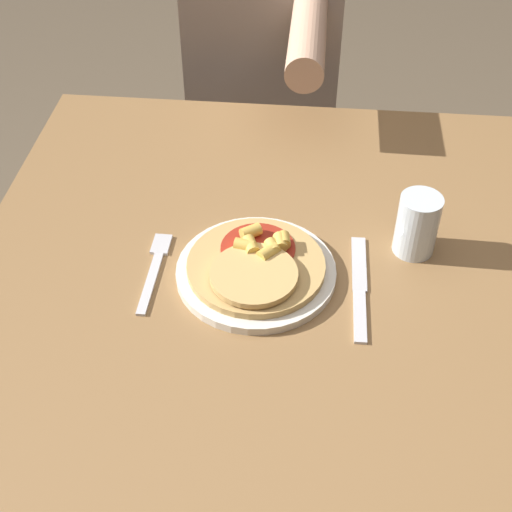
% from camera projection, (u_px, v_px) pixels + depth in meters
% --- Properties ---
extents(ground_plane, '(8.00, 8.00, 0.00)m').
position_uv_depth(ground_plane, '(267.00, 509.00, 1.63)').
color(ground_plane, brown).
extents(dining_table, '(0.95, 0.95, 0.77)m').
position_uv_depth(dining_table, '(271.00, 320.00, 1.19)').
color(dining_table, olive).
rests_on(dining_table, ground_plane).
extents(plate, '(0.24, 0.24, 0.01)m').
position_uv_depth(plate, '(256.00, 272.00, 1.08)').
color(plate, silver).
rests_on(plate, dining_table).
extents(pizza, '(0.21, 0.21, 0.04)m').
position_uv_depth(pizza, '(256.00, 264.00, 1.07)').
color(pizza, tan).
rests_on(pizza, plate).
extents(fork, '(0.03, 0.18, 0.00)m').
position_uv_depth(fork, '(155.00, 267.00, 1.10)').
color(fork, silver).
rests_on(fork, dining_table).
extents(knife, '(0.02, 0.22, 0.00)m').
position_uv_depth(knife, '(359.00, 289.00, 1.06)').
color(knife, silver).
rests_on(knife, dining_table).
extents(drinking_glass, '(0.07, 0.07, 0.10)m').
position_uv_depth(drinking_glass, '(417.00, 225.00, 1.09)').
color(drinking_glass, silver).
rests_on(drinking_glass, dining_table).
extents(person_diner, '(0.35, 0.52, 1.24)m').
position_uv_depth(person_diner, '(265.00, 66.00, 1.67)').
color(person_diner, '#2D2D38').
rests_on(person_diner, ground_plane).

